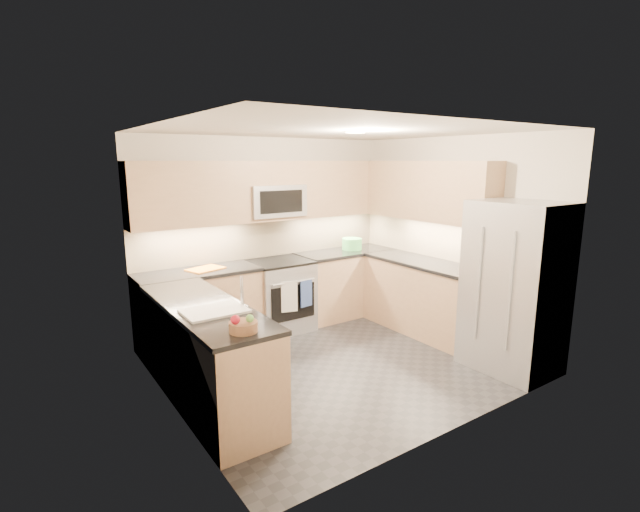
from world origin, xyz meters
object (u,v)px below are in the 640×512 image
Objects in this scene: utensil_bowl at (352,244)px; fruit_basket at (243,327)px; cutting_board at (205,269)px; gas_range at (280,296)px; microwave at (274,201)px; refrigerator at (515,287)px.

fruit_basket is (-2.72, -2.13, -0.04)m from utensil_bowl.
gas_range is at bearing -2.19° from cutting_board.
microwave reaches higher than fruit_basket.
fruit_basket is (-2.95, 0.34, 0.08)m from refrigerator.
gas_range is 1.25m from microwave.
refrigerator reaches higher than utensil_bowl.
microwave is 1.40m from utensil_bowl.
microwave reaches higher than cutting_board.
refrigerator is 2.97m from fruit_basket.
fruit_basket reaches higher than gas_range.
refrigerator is 6.28× the size of utensil_bowl.
microwave reaches higher than refrigerator.
utensil_bowl is at bearing 0.10° from cutting_board.
utensil_bowl is 3.45m from fruit_basket.
refrigerator is at bearing -45.32° from cutting_board.
fruit_basket is at bearing -141.95° from utensil_bowl.
cutting_board is at bearing -179.90° from utensil_bowl.
fruit_basket is at bearing -125.62° from gas_range.
cutting_board is at bearing 76.50° from fruit_basket.
refrigerator is 4.46× the size of cutting_board.
fruit_basket is at bearing 173.46° from refrigerator.
utensil_bowl is (1.22, 0.04, 0.57)m from gas_range.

